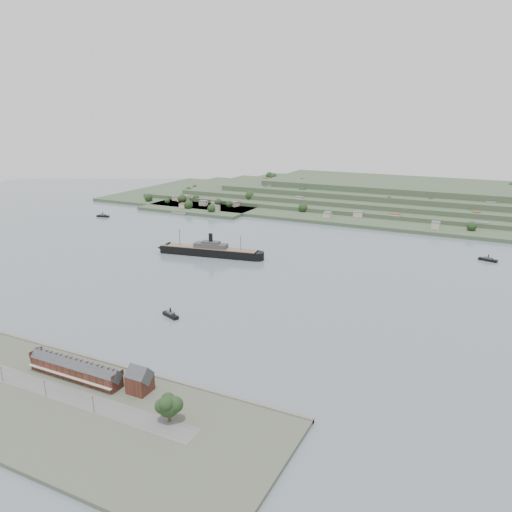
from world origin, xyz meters
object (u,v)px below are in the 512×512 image
at_px(gabled_building, 140,380).
at_px(terrace_row, 75,369).
at_px(fig_tree, 169,406).
at_px(steamship, 206,251).
at_px(tugboat, 171,315).

bearing_deg(gabled_building, terrace_row, -173.88).
bearing_deg(fig_tree, steamship, 118.27).
bearing_deg(fig_tree, gabled_building, 152.76).
distance_m(terrace_row, gabled_building, 37.74).
xyz_separation_m(gabled_building, fig_tree, (26.87, -13.83, 1.77)).
height_order(terrace_row, steamship, steamship).
relative_size(tugboat, fig_tree, 1.13).
relative_size(steamship, tugboat, 7.32).
height_order(steamship, fig_tree, steamship).
height_order(tugboat, fig_tree, fig_tree).
relative_size(terrace_row, tugboat, 3.78).
relative_size(terrace_row, gabled_building, 3.95).
xyz_separation_m(steamship, tugboat, (55.74, -135.31, -3.22)).
xyz_separation_m(terrace_row, gabled_building, (37.50, 4.02, 1.34)).
bearing_deg(terrace_row, steamship, 105.30).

